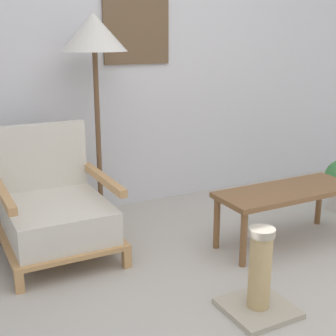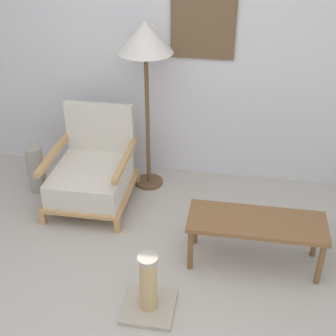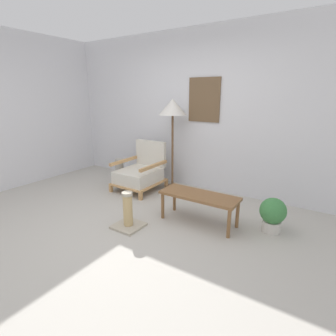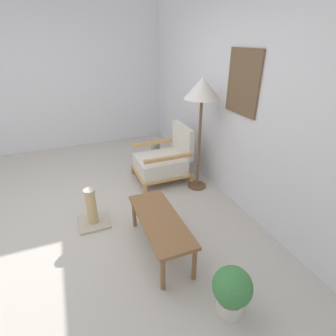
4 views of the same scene
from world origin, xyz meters
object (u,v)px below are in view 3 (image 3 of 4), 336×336
object	(u,v)px
armchair	(141,172)
floor_lamp	(173,111)
vase	(120,171)
scratching_post	(128,215)
coffee_table	(199,198)
potted_plant	(273,214)

from	to	relation	value
armchair	floor_lamp	xyz separation A→B (m)	(0.44, 0.36, 1.07)
vase	scratching_post	bearing A→B (deg)	-43.50
armchair	floor_lamp	world-z (taller)	floor_lamp
armchair	vase	bearing A→B (deg)	173.59
vase	scratching_post	world-z (taller)	scratching_post
armchair	vase	distance (m)	0.58
armchair	coffee_table	xyz separation A→B (m)	(1.46, -0.60, 0.04)
armchair	potted_plant	bearing A→B (deg)	-7.87
armchair	potted_plant	xyz separation A→B (m)	(2.32, -0.32, -0.06)
vase	potted_plant	distance (m)	2.92
armchair	scratching_post	xyz separation A→B (m)	(0.76, -1.20, -0.14)
coffee_table	vase	bearing A→B (deg)	161.89
vase	potted_plant	size ratio (longest dim) A/B	1.05
floor_lamp	potted_plant	distance (m)	2.29
scratching_post	floor_lamp	bearing A→B (deg)	101.51
coffee_table	vase	distance (m)	2.14
armchair	potted_plant	distance (m)	2.34
vase	scratching_post	size ratio (longest dim) A/B	0.97
floor_lamp	coffee_table	world-z (taller)	floor_lamp
armchair	coffee_table	size ratio (longest dim) A/B	0.81
coffee_table	scratching_post	size ratio (longest dim) A/B	2.15
armchair	floor_lamp	size ratio (longest dim) A/B	0.53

